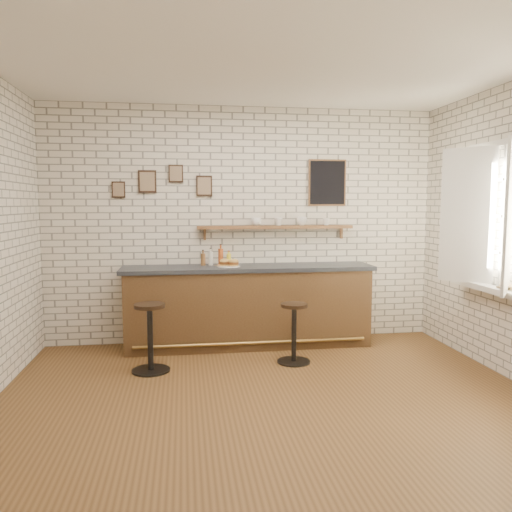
# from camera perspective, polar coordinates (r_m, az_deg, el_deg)

# --- Properties ---
(ground) EXTENTS (5.00, 5.00, 0.00)m
(ground) POSITION_cam_1_polar(r_m,az_deg,el_deg) (4.79, 1.57, -15.79)
(ground) COLOR brown
(ground) RESTS_ON ground
(bar_counter) EXTENTS (3.10, 0.65, 1.01)m
(bar_counter) POSITION_cam_1_polar(r_m,az_deg,el_deg) (6.26, -0.87, -5.72)
(bar_counter) COLOR #50371D
(bar_counter) RESTS_ON ground
(sandwich_plate) EXTENTS (0.28, 0.28, 0.01)m
(sandwich_plate) POSITION_cam_1_polar(r_m,az_deg,el_deg) (6.12, -3.18, -1.16)
(sandwich_plate) COLOR white
(sandwich_plate) RESTS_ON bar_counter
(ciabatta_sandwich) EXTENTS (0.26, 0.18, 0.08)m
(ciabatta_sandwich) POSITION_cam_1_polar(r_m,az_deg,el_deg) (6.11, -3.08, -0.73)
(ciabatta_sandwich) COLOR tan
(ciabatta_sandwich) RESTS_ON sandwich_plate
(potato_chips) EXTENTS (0.27, 0.19, 0.00)m
(potato_chips) POSITION_cam_1_polar(r_m,az_deg,el_deg) (6.12, -3.33, -1.09)
(potato_chips) COLOR #EDAA53
(potato_chips) RESTS_ON sandwich_plate
(bitters_bottle_brown) EXTENTS (0.06, 0.06, 0.19)m
(bitters_bottle_brown) POSITION_cam_1_polar(r_m,az_deg,el_deg) (6.26, -6.07, -0.35)
(bitters_bottle_brown) COLOR brown
(bitters_bottle_brown) RESTS_ON bar_counter
(bitters_bottle_white) EXTENTS (0.06, 0.06, 0.22)m
(bitters_bottle_white) POSITION_cam_1_polar(r_m,az_deg,el_deg) (6.27, -5.20, -0.25)
(bitters_bottle_white) COLOR silver
(bitters_bottle_white) RESTS_ON bar_counter
(bitters_bottle_amber) EXTENTS (0.06, 0.06, 0.27)m
(bitters_bottle_amber) POSITION_cam_1_polar(r_m,az_deg,el_deg) (6.27, -4.05, -0.05)
(bitters_bottle_amber) COLOR #963F18
(bitters_bottle_amber) RESTS_ON bar_counter
(condiment_bottle_yellow) EXTENTS (0.06, 0.06, 0.18)m
(condiment_bottle_yellow) POSITION_cam_1_polar(r_m,az_deg,el_deg) (6.28, -3.13, -0.33)
(condiment_bottle_yellow) COLOR yellow
(condiment_bottle_yellow) RESTS_ON bar_counter
(bar_stool_left) EXTENTS (0.41, 0.41, 0.73)m
(bar_stool_left) POSITION_cam_1_polar(r_m,az_deg,el_deg) (5.46, -12.00, -8.86)
(bar_stool_left) COLOR black
(bar_stool_left) RESTS_ON ground
(bar_stool_right) EXTENTS (0.37, 0.37, 0.67)m
(bar_stool_right) POSITION_cam_1_polar(r_m,az_deg,el_deg) (5.65, 4.36, -8.54)
(bar_stool_right) COLOR black
(bar_stool_right) RESTS_ON ground
(wall_shelf) EXTENTS (2.00, 0.18, 0.18)m
(wall_shelf) POSITION_cam_1_polar(r_m,az_deg,el_deg) (6.40, 2.23, 3.31)
(wall_shelf) COLOR brown
(wall_shelf) RESTS_ON ground
(shelf_cup_a) EXTENTS (0.14, 0.14, 0.10)m
(shelf_cup_a) POSITION_cam_1_polar(r_m,az_deg,el_deg) (6.35, 0.03, 3.95)
(shelf_cup_a) COLOR white
(shelf_cup_a) RESTS_ON wall_shelf
(shelf_cup_b) EXTENTS (0.15, 0.15, 0.10)m
(shelf_cup_b) POSITION_cam_1_polar(r_m,az_deg,el_deg) (6.40, 2.59, 3.96)
(shelf_cup_b) COLOR white
(shelf_cup_b) RESTS_ON wall_shelf
(shelf_cup_c) EXTENTS (0.16, 0.16, 0.11)m
(shelf_cup_c) POSITION_cam_1_polar(r_m,az_deg,el_deg) (6.46, 5.25, 3.99)
(shelf_cup_c) COLOR white
(shelf_cup_c) RESTS_ON wall_shelf
(shelf_cup_d) EXTENTS (0.12, 0.12, 0.09)m
(shelf_cup_d) POSITION_cam_1_polar(r_m,az_deg,el_deg) (6.55, 8.03, 3.89)
(shelf_cup_d) COLOR white
(shelf_cup_d) RESTS_ON wall_shelf
(back_wall_decor) EXTENTS (2.96, 0.02, 0.56)m
(back_wall_decor) POSITION_cam_1_polar(r_m,az_deg,el_deg) (6.44, 0.59, 8.38)
(back_wall_decor) COLOR black
(back_wall_decor) RESTS_ON ground
(window_sill) EXTENTS (0.20, 1.35, 0.06)m
(window_sill) POSITION_cam_1_polar(r_m,az_deg,el_deg) (5.72, 25.51, -3.42)
(window_sill) COLOR white
(window_sill) RESTS_ON ground
(casement_window) EXTENTS (0.40, 1.30, 1.56)m
(casement_window) POSITION_cam_1_polar(r_m,az_deg,el_deg) (5.63, 25.49, 4.12)
(casement_window) COLOR white
(casement_window) RESTS_ON ground
(book_lower) EXTENTS (0.26, 0.30, 0.02)m
(book_lower) POSITION_cam_1_polar(r_m,az_deg,el_deg) (5.50, 26.80, -3.40)
(book_lower) COLOR tan
(book_lower) RESTS_ON window_sill
(book_upper) EXTENTS (0.19, 0.25, 0.02)m
(book_upper) POSITION_cam_1_polar(r_m,az_deg,el_deg) (5.49, 26.81, -3.19)
(book_upper) COLOR tan
(book_upper) RESTS_ON book_lower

